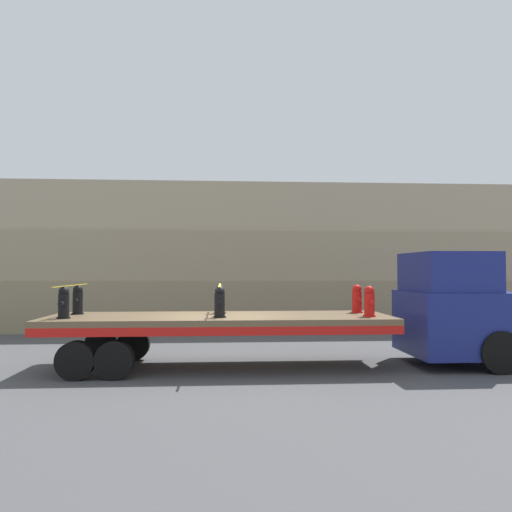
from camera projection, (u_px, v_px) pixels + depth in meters
name	position (u px, v px, depth m)	size (l,w,h in m)	color
ground_plane	(220.00, 368.00, 12.43)	(120.00, 120.00, 0.00)	#474749
rock_cliff	(221.00, 257.00, 21.14)	(60.00, 3.30, 6.00)	gray
truck_cab	(459.00, 310.00, 12.88)	(2.61, 2.62, 2.89)	navy
flatbed_trailer	(197.00, 326.00, 12.42)	(8.49, 2.66, 1.30)	brown
fire_hydrant_black_near_0	(64.00, 303.00, 11.67)	(0.32, 0.52, 0.75)	black
fire_hydrant_black_far_0	(78.00, 300.00, 12.80)	(0.32, 0.52, 0.75)	black
fire_hydrant_black_near_1	(220.00, 302.00, 11.91)	(0.32, 0.52, 0.75)	black
fire_hydrant_black_far_1	(220.00, 300.00, 13.04)	(0.32, 0.52, 0.75)	black
fire_hydrant_red_near_2	(369.00, 302.00, 12.15)	(0.32, 0.52, 0.75)	red
fire_hydrant_red_far_2	(357.00, 299.00, 13.28)	(0.32, 0.52, 0.75)	red
cargo_strap_rear	(71.00, 285.00, 12.25)	(0.05, 2.77, 0.01)	yellow
cargo_strap_middle	(220.00, 285.00, 12.49)	(0.05, 2.77, 0.01)	yellow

